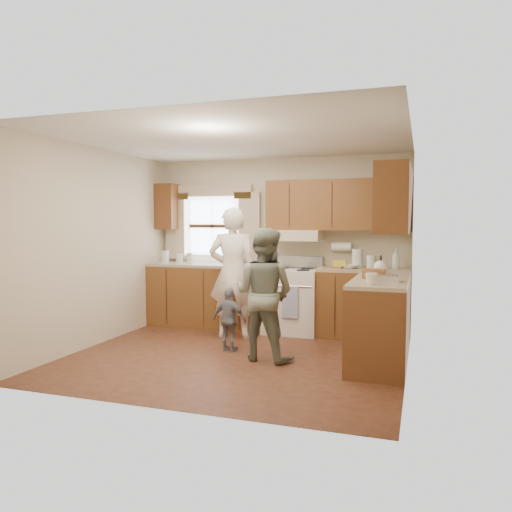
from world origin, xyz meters
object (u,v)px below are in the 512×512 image
(stove, at_px, (293,300))
(woman_right, at_px, (264,294))
(woman_left, at_px, (233,273))
(child, at_px, (230,320))

(stove, relative_size, woman_right, 0.71)
(woman_left, bearing_deg, child, 95.48)
(stove, xyz_separation_m, child, (-0.47, -1.24, -0.08))
(woman_left, bearing_deg, woman_right, 117.11)
(woman_right, bearing_deg, child, -12.58)
(child, bearing_deg, woman_left, -62.70)
(child, bearing_deg, woman_right, 166.10)
(stove, height_order, woman_left, woman_left)
(woman_right, bearing_deg, stove, -77.94)
(stove, distance_m, child, 1.32)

